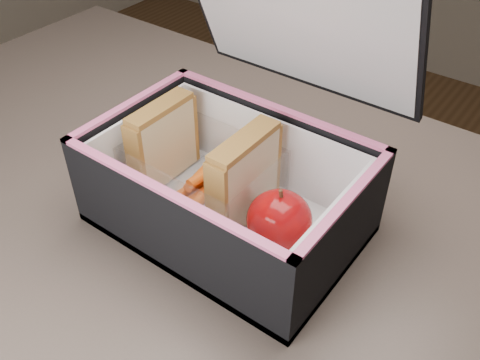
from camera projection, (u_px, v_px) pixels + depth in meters
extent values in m
cube|color=brown|center=(187.00, 242.00, 0.62)|extent=(1.20, 0.80, 0.03)
cube|color=#382D26|center=(122.00, 170.00, 1.33)|extent=(0.05, 0.05, 0.72)
cube|color=black|center=(300.00, 26.00, 0.58)|extent=(0.28, 0.08, 0.17)
cube|color=tan|center=(159.00, 141.00, 0.64)|extent=(0.01, 0.09, 0.09)
cube|color=#C96868|center=(164.00, 146.00, 0.64)|extent=(0.01, 0.09, 0.09)
cube|color=tan|center=(168.00, 146.00, 0.63)|extent=(0.01, 0.09, 0.09)
cube|color=olive|center=(160.00, 108.00, 0.61)|extent=(0.03, 0.09, 0.01)
cube|color=tan|center=(239.00, 177.00, 0.58)|extent=(0.01, 0.09, 0.10)
cube|color=#C96868|center=(244.00, 183.00, 0.58)|extent=(0.01, 0.09, 0.09)
cube|color=tan|center=(250.00, 183.00, 0.58)|extent=(0.01, 0.09, 0.10)
cube|color=olive|center=(245.00, 141.00, 0.55)|extent=(0.03, 0.10, 0.01)
cylinder|color=orange|center=(188.00, 203.00, 0.62)|extent=(0.03, 0.10, 0.01)
cylinder|color=orange|center=(209.00, 165.00, 0.65)|extent=(0.03, 0.10, 0.01)
cylinder|color=orange|center=(229.00, 169.00, 0.63)|extent=(0.03, 0.10, 0.01)
cylinder|color=orange|center=(176.00, 197.00, 0.62)|extent=(0.03, 0.10, 0.01)
cylinder|color=orange|center=(205.00, 195.00, 0.61)|extent=(0.02, 0.10, 0.01)
cylinder|color=orange|center=(219.00, 165.00, 0.64)|extent=(0.02, 0.10, 0.01)
cube|color=white|center=(284.00, 242.00, 0.58)|extent=(0.09, 0.09, 0.01)
ellipsoid|color=maroon|center=(279.00, 220.00, 0.55)|extent=(0.08, 0.08, 0.06)
cylinder|color=#4A2E1A|center=(281.00, 194.00, 0.53)|extent=(0.00, 0.01, 0.01)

